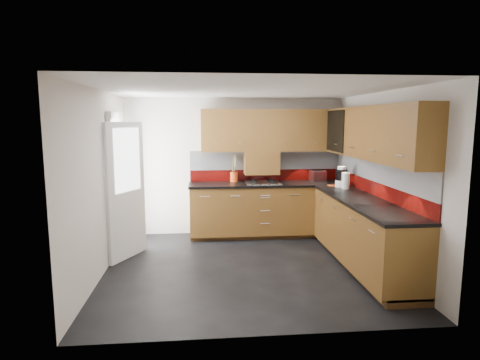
{
  "coord_description": "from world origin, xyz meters",
  "views": [
    {
      "loc": [
        -0.58,
        -5.27,
        2.0
      ],
      "look_at": [
        -0.02,
        0.65,
        1.12
      ],
      "focal_mm": 30.0,
      "sensor_mm": 36.0,
      "label": 1
    }
  ],
  "objects": [
    {
      "name": "toaster",
      "position": [
        1.46,
        1.64,
        1.03
      ],
      "size": [
        0.3,
        0.23,
        0.2
      ],
      "color": "silver",
      "rests_on": "countertop"
    },
    {
      "name": "base_cabinets",
      "position": [
        1.07,
        0.72,
        0.44
      ],
      "size": [
        2.7,
        3.2,
        0.95
      ],
      "color": "brown",
      "rests_on": "room"
    },
    {
      "name": "extractor_hood",
      "position": [
        0.45,
        1.64,
        1.28
      ],
      "size": [
        0.6,
        0.33,
        0.4
      ],
      "primitive_type": "cube",
      "color": "brown",
      "rests_on": "room"
    },
    {
      "name": "gas_hob",
      "position": [
        0.45,
        1.47,
        0.96
      ],
      "size": [
        0.59,
        0.52,
        0.05
      ],
      "color": "silver",
      "rests_on": "countertop"
    },
    {
      "name": "back_door",
      "position": [
        -1.78,
        0.75,
        1.03
      ],
      "size": [
        0.42,
        1.19,
        2.04
      ],
      "color": "white",
      "rests_on": "room"
    },
    {
      "name": "countertop",
      "position": [
        1.05,
        0.7,
        0.92
      ],
      "size": [
        2.72,
        3.22,
        0.04
      ],
      "color": "black",
      "rests_on": "base_cabinets"
    },
    {
      "name": "backsplash",
      "position": [
        1.28,
        0.93,
        1.21
      ],
      "size": [
        2.7,
        3.2,
        0.54
      ],
      "color": "#690B09",
      "rests_on": "countertop"
    },
    {
      "name": "room",
      "position": [
        0.0,
        0.0,
        1.5
      ],
      "size": [
        4.0,
        3.8,
        2.64
      ],
      "color": "black"
    },
    {
      "name": "upper_cabinets",
      "position": [
        1.23,
        0.78,
        1.84
      ],
      "size": [
        2.5,
        3.2,
        0.72
      ],
      "color": "brown",
      "rests_on": "room"
    },
    {
      "name": "food_processor",
      "position": [
        1.66,
        0.97,
        1.09
      ],
      "size": [
        0.2,
        0.2,
        0.33
      ],
      "color": "white",
      "rests_on": "countertop"
    },
    {
      "name": "glass_cabinet",
      "position": [
        1.71,
        1.07,
        1.87
      ],
      "size": [
        0.32,
        0.8,
        0.66
      ],
      "color": "black",
      "rests_on": "room"
    },
    {
      "name": "utensil_pot",
      "position": [
        -0.03,
        1.71,
        1.04
      ],
      "size": [
        0.13,
        0.13,
        0.48
      ],
      "color": "#C94512",
      "rests_on": "countertop"
    },
    {
      "name": "orange_cloth",
      "position": [
        1.56,
        1.08,
        0.95
      ],
      "size": [
        0.16,
        0.14,
        0.02
      ],
      "primitive_type": "cube",
      "rotation": [
        0.0,
        0.0,
        0.17
      ],
      "color": "#F1581A",
      "rests_on": "countertop"
    },
    {
      "name": "paper_towel",
      "position": [
        1.66,
        0.79,
        1.07
      ],
      "size": [
        0.16,
        0.16,
        0.25
      ],
      "primitive_type": "cylinder",
      "rotation": [
        0.0,
        0.0,
        -0.43
      ],
      "color": "white",
      "rests_on": "countertop"
    }
  ]
}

